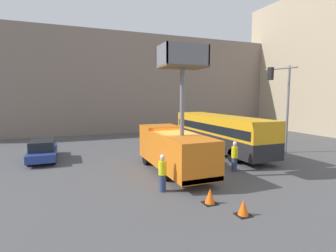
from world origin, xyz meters
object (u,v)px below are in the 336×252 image
object	(u,v)px
utility_truck	(174,146)
road_worker_near_truck	(163,173)
parked_car_curbside	(43,150)
traffic_cone_mid_road	(243,208)
city_bus	(220,131)
road_worker_directing	(235,156)
traffic_light_pole	(282,96)
traffic_cone_near_truck	(210,197)

from	to	relation	value
utility_truck	road_worker_near_truck	bearing A→B (deg)	-122.72
utility_truck	parked_car_curbside	xyz separation A→B (m)	(-7.41, 6.20, -0.83)
traffic_cone_mid_road	city_bus	bearing A→B (deg)	61.82
traffic_cone_mid_road	parked_car_curbside	xyz separation A→B (m)	(-7.67, 12.33, 0.45)
road_worker_near_truck	city_bus	bearing A→B (deg)	152.84
road_worker_directing	traffic_light_pole	bearing A→B (deg)	-50.01
city_bus	traffic_light_pole	xyz separation A→B (m)	(4.02, -2.36, 2.79)
utility_truck	road_worker_near_truck	world-z (taller)	utility_truck
utility_truck	traffic_light_pole	world-z (taller)	utility_truck
city_bus	road_worker_near_truck	bearing A→B (deg)	137.66
traffic_light_pole	road_worker_directing	xyz separation A→B (m)	(-6.21, -2.71, -3.62)
parked_car_curbside	city_bus	bearing A→B (deg)	-9.37
traffic_cone_near_truck	traffic_cone_mid_road	distance (m)	1.54
traffic_cone_near_truck	parked_car_curbside	world-z (taller)	parked_car_curbside
utility_truck	city_bus	size ratio (longest dim) A/B	0.64
road_worker_near_truck	parked_car_curbside	distance (m)	10.53
utility_truck	traffic_light_pole	distance (m)	10.30
utility_truck	road_worker_directing	distance (m)	3.71
city_bus	traffic_light_pole	distance (m)	5.43
city_bus	parked_car_curbside	xyz separation A→B (m)	(-13.12, 2.16, -1.00)
utility_truck	city_bus	xyz separation A→B (m)	(5.70, 4.04, 0.17)
parked_car_curbside	traffic_cone_mid_road	bearing A→B (deg)	-58.11
traffic_cone_near_truck	traffic_light_pole	bearing A→B (deg)	32.38
road_worker_near_truck	road_worker_directing	distance (m)	5.45
utility_truck	traffic_cone_mid_road	distance (m)	6.26
road_worker_near_truck	traffic_cone_mid_road	size ratio (longest dim) A/B	2.87
utility_truck	road_worker_near_truck	distance (m)	3.22
road_worker_directing	traffic_cone_near_truck	distance (m)	5.36
road_worker_near_truck	traffic_light_pole	bearing A→B (deg)	131.51
traffic_light_pole	utility_truck	bearing A→B (deg)	-170.21
road_worker_near_truck	parked_car_curbside	xyz separation A→B (m)	(-5.71, 8.85, -0.15)
parked_car_curbside	road_worker_near_truck	bearing A→B (deg)	-57.16
utility_truck	traffic_cone_near_truck	xyz separation A→B (m)	(-0.35, -4.71, -1.26)
city_bus	road_worker_directing	size ratio (longest dim) A/B	6.11
road_worker_near_truck	traffic_cone_near_truck	xyz separation A→B (m)	(1.35, -2.06, -0.59)
road_worker_near_truck	utility_truck	bearing A→B (deg)	168.05
city_bus	traffic_cone_mid_road	bearing A→B (deg)	157.40
road_worker_near_truck	road_worker_directing	size ratio (longest dim) A/B	0.98
road_worker_directing	parked_car_curbside	bearing A→B (deg)	72.92
city_bus	traffic_cone_near_truck	xyz separation A→B (m)	(-6.05, -8.74, -1.43)
road_worker_directing	traffic_cone_mid_road	xyz separation A→B (m)	(-3.25, -5.10, -0.62)
traffic_cone_near_truck	parked_car_curbside	xyz separation A→B (m)	(-7.07, 10.91, 0.43)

